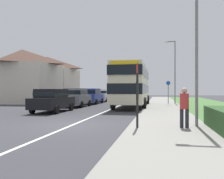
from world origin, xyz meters
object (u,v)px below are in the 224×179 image
object	(u,v)px
parked_car_white	(102,95)
bus_stop_sign	(137,91)
parked_car_grey	(76,97)
parked_car_blue	(92,95)
double_decker_bus	(132,84)
street_lamp_near	(194,35)
street_lamp_mid	(174,68)
pedestrian_at_stop	(184,106)
cycle_route_sign	(168,91)
parked_car_black	(52,99)

from	to	relation	value
parked_car_white	bus_stop_sign	bearing A→B (deg)	-73.57
parked_car_grey	parked_car_blue	distance (m)	5.00
double_decker_bus	parked_car_grey	bearing A→B (deg)	-171.48
street_lamp_near	street_lamp_mid	world-z (taller)	street_lamp_mid
pedestrian_at_stop	street_lamp_mid	size ratio (longest dim) A/B	0.25
double_decker_bus	cycle_route_sign	xyz separation A→B (m)	(3.38, 4.84, -0.71)
parked_car_black	parked_car_blue	xyz separation A→B (m)	(0.04, 10.29, 0.03)
parked_car_grey	street_lamp_mid	size ratio (longest dim) A/B	0.58
cycle_route_sign	street_lamp_near	xyz separation A→B (m)	(0.39, -16.80, 2.41)
parked_car_blue	street_lamp_mid	world-z (taller)	street_lamp_mid
parked_car_black	parked_car_grey	world-z (taller)	parked_car_grey
double_decker_bus	parked_car_black	xyz separation A→B (m)	(-5.02, -6.05, -1.24)
parked_car_white	cycle_route_sign	world-z (taller)	cycle_route_sign
street_lamp_mid	street_lamp_near	bearing A→B (deg)	-90.70
parked_car_black	parked_car_white	distance (m)	15.45
parked_car_blue	street_lamp_near	bearing A→B (deg)	-61.66
double_decker_bus	parked_car_grey	xyz separation A→B (m)	(-5.08, -0.76, -1.21)
cycle_route_sign	double_decker_bus	bearing A→B (deg)	-124.91
bus_stop_sign	double_decker_bus	bearing A→B (deg)	96.87
parked_car_black	parked_car_blue	distance (m)	10.29
parked_car_grey	street_lamp_near	size ratio (longest dim) A/B	0.60
parked_car_grey	cycle_route_sign	bearing A→B (deg)	33.52
parked_car_blue	bus_stop_sign	size ratio (longest dim) A/B	1.72
parked_car_white	parked_car_grey	bearing A→B (deg)	-90.35
double_decker_bus	cycle_route_sign	bearing A→B (deg)	55.09
parked_car_black	parked_car_blue	size ratio (longest dim) A/B	0.99
parked_car_grey	street_lamp_near	bearing A→B (deg)	-51.72
bus_stop_sign	parked_car_black	bearing A→B (deg)	133.97
double_decker_bus	parked_car_black	bearing A→B (deg)	-129.65
parked_car_blue	cycle_route_sign	xyz separation A→B (m)	(8.35, 0.60, 0.49)
bus_stop_sign	street_lamp_near	distance (m)	3.32
parked_car_white	bus_stop_sign	world-z (taller)	bus_stop_sign
street_lamp_near	street_lamp_mid	xyz separation A→B (m)	(0.21, 16.76, 0.10)
parked_car_white	cycle_route_sign	bearing A→B (deg)	-28.52
bus_stop_sign	street_lamp_near	size ratio (longest dim) A/B	0.39
street_lamp_mid	parked_car_grey	bearing A→B (deg)	-148.44
parked_car_white	parked_car_black	bearing A→B (deg)	-90.01
parked_car_grey	cycle_route_sign	distance (m)	10.15
parked_car_grey	street_lamp_mid	distance (m)	11.03
parked_car_blue	parked_car_black	bearing A→B (deg)	-90.24
parked_car_grey	bus_stop_sign	xyz separation A→B (m)	(6.62, -12.10, 0.61)
parked_car_black	bus_stop_sign	distance (m)	9.48
parked_car_black	street_lamp_mid	size ratio (longest dim) A/B	0.65
parked_car_black	street_lamp_near	size ratio (longest dim) A/B	0.67
pedestrian_at_stop	street_lamp_near	size ratio (longest dim) A/B	0.25
parked_car_blue	cycle_route_sign	size ratio (longest dim) A/B	1.77
parked_car_white	cycle_route_sign	size ratio (longest dim) A/B	1.61
parked_car_grey	pedestrian_at_stop	size ratio (longest dim) A/B	2.37
double_decker_bus	bus_stop_sign	size ratio (longest dim) A/B	4.05
double_decker_bus	pedestrian_at_stop	bearing A→B (deg)	-75.06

